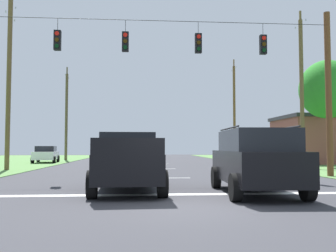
# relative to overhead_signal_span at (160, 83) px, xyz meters

# --- Properties ---
(ground_plane) EXTENTS (120.00, 120.00, 0.00)m
(ground_plane) POSITION_rel_overhead_signal_span_xyz_m (0.16, -8.41, -4.53)
(ground_plane) COLOR #333338
(stop_bar_stripe) EXTENTS (14.56, 0.45, 0.01)m
(stop_bar_stripe) POSITION_rel_overhead_signal_span_xyz_m (0.16, -6.19, -4.52)
(stop_bar_stripe) COLOR white
(stop_bar_stripe) RESTS_ON ground
(lane_dash_0) EXTENTS (2.50, 0.15, 0.01)m
(lane_dash_0) POSITION_rel_overhead_signal_span_xyz_m (0.16, -0.19, -4.52)
(lane_dash_0) COLOR white
(lane_dash_0) RESTS_ON ground
(lane_dash_1) EXTENTS (2.50, 0.15, 0.01)m
(lane_dash_1) POSITION_rel_overhead_signal_span_xyz_m (0.16, 7.02, -4.52)
(lane_dash_1) COLOR white
(lane_dash_1) RESTS_ON ground
(lane_dash_2) EXTENTS (2.50, 0.15, 0.01)m
(lane_dash_2) POSITION_rel_overhead_signal_span_xyz_m (0.16, 13.87, -4.52)
(lane_dash_2) COLOR white
(lane_dash_2) RESTS_ON ground
(lane_dash_3) EXTENTS (2.50, 0.15, 0.01)m
(lane_dash_3) POSITION_rel_overhead_signal_span_xyz_m (0.16, 21.15, -4.52)
(lane_dash_3) COLOR white
(lane_dash_3) RESTS_ON ground
(lane_dash_4) EXTENTS (2.50, 0.15, 0.01)m
(lane_dash_4) POSITION_rel_overhead_signal_span_xyz_m (0.16, 29.65, -4.52)
(lane_dash_4) COLOR white
(lane_dash_4) RESTS_ON ground
(overhead_signal_span) EXTENTS (17.06, 0.31, 8.19)m
(overhead_signal_span) POSITION_rel_overhead_signal_span_xyz_m (0.00, 0.00, 0.00)
(overhead_signal_span) COLOR brown
(overhead_signal_span) RESTS_ON ground
(pickup_truck) EXTENTS (2.45, 5.47, 1.95)m
(pickup_truck) POSITION_rel_overhead_signal_span_xyz_m (-1.36, -4.97, -3.56)
(pickup_truck) COLOR black
(pickup_truck) RESTS_ON ground
(suv_black) EXTENTS (2.38, 4.88, 2.05)m
(suv_black) POSITION_rel_overhead_signal_span_xyz_m (2.65, -6.24, -3.47)
(suv_black) COLOR black
(suv_black) RESTS_ON ground
(distant_car_crossing_white) EXTENTS (2.34, 4.45, 1.52)m
(distant_car_crossing_white) POSITION_rel_overhead_signal_span_xyz_m (-9.43, 16.82, -3.74)
(distant_car_crossing_white) COLOR silver
(distant_car_crossing_white) RESTS_ON ground
(utility_pole_mid_right) EXTENTS (0.27, 1.73, 10.77)m
(utility_pole_mid_right) POSITION_rel_overhead_signal_span_xyz_m (9.98, 6.63, 0.73)
(utility_pole_mid_right) COLOR brown
(utility_pole_mid_right) RESTS_ON ground
(utility_pole_far_right) EXTENTS (0.28, 1.99, 11.43)m
(utility_pole_far_right) POSITION_rel_overhead_signal_span_xyz_m (9.72, 23.68, 0.99)
(utility_pole_far_right) COLOR brown
(utility_pole_far_right) RESTS_ON ground
(utility_pole_mid_left) EXTENTS (0.29, 1.96, 11.70)m
(utility_pole_mid_left) POSITION_rel_overhead_signal_span_xyz_m (-9.19, 6.24, 1.25)
(utility_pole_mid_left) COLOR brown
(utility_pole_mid_left) RESTS_ON ground
(utility_pole_far_left) EXTENTS (0.29, 1.94, 10.17)m
(utility_pole_far_left) POSITION_rel_overhead_signal_span_xyz_m (-8.94, 23.34, 0.36)
(utility_pole_far_left) COLOR brown
(utility_pole_far_left) RESTS_ON ground
(tree_roadside_far_right) EXTENTS (3.96, 3.96, 7.75)m
(tree_roadside_far_right) POSITION_rel_overhead_signal_span_xyz_m (12.60, 8.23, 1.09)
(tree_roadside_far_right) COLOR brown
(tree_roadside_far_right) RESTS_ON ground
(roadside_store) EXTENTS (9.15, 7.63, 4.98)m
(roadside_store) POSITION_rel_overhead_signal_span_xyz_m (15.99, 14.13, -2.43)
(roadside_store) COLOR brown
(roadside_store) RESTS_ON ground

